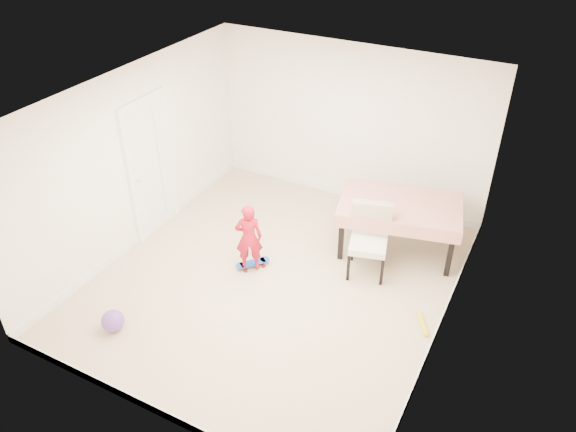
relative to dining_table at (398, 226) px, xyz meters
The scene contains 17 objects.
ground 1.94m from the dining_table, 130.71° to the right, with size 5.00×5.00×0.00m, color tan.
ceiling 2.89m from the dining_table, 130.71° to the right, with size 4.50×5.00×0.04m, color white.
wall_back 1.85m from the dining_table, 139.83° to the left, with size 4.50×0.04×2.60m, color white.
wall_front 4.21m from the dining_table, 107.51° to the right, with size 4.50×0.04×2.60m, color white.
wall_left 3.86m from the dining_table, 157.49° to the right, with size 0.04×5.00×2.60m, color white.
wall_right 1.97m from the dining_table, 55.32° to the right, with size 0.04×5.00×2.60m, color white.
door 3.69m from the dining_table, 161.81° to the right, with size 0.10×0.94×2.11m, color white.
baseboard_back 1.66m from the dining_table, 139.56° to the left, with size 4.50×0.02×0.12m, color white.
baseboard_front 4.13m from the dining_table, 107.47° to the right, with size 4.50×0.02×0.12m, color white.
baseboard_left 3.78m from the dining_table, 157.55° to the right, with size 0.02×5.00×0.12m, color white.
baseboard_right 1.78m from the dining_table, 55.05° to the right, with size 0.02×5.00×0.12m, color white.
dining_table is the anchor object (origin of this frame).
dining_chair 0.74m from the dining_table, 105.00° to the right, with size 0.55×0.63×1.01m, color silver, non-canonical shape.
skateboard 2.15m from the dining_table, 140.90° to the right, with size 0.50×0.18×0.07m, color blue, non-canonical shape.
child 2.17m from the dining_table, 139.62° to the right, with size 0.37×0.24×1.01m, color #B41226.
balloon 4.07m from the dining_table, 128.32° to the right, with size 0.28×0.28×0.28m, color #6A43A2.
foam_toy 1.64m from the dining_table, 59.35° to the right, with size 0.06×0.06×0.40m, color yellow.
Camera 1 is at (2.91, -5.19, 4.95)m, focal length 35.00 mm.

